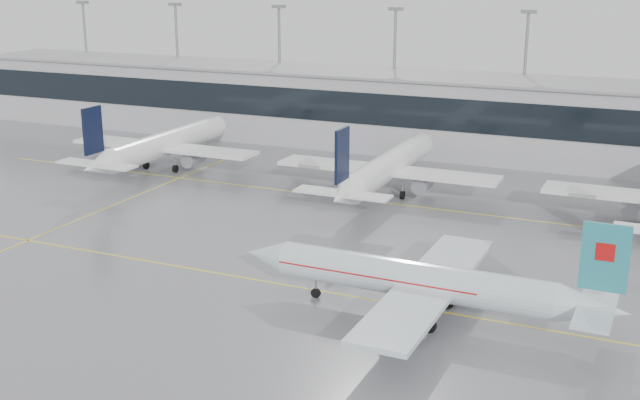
% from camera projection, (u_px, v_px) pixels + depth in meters
% --- Properties ---
extents(ground, '(320.00, 320.00, 0.00)m').
position_uv_depth(ground, '(269.00, 282.00, 76.62)').
color(ground, slate).
rests_on(ground, ground).
extents(taxi_line_main, '(120.00, 0.25, 0.01)m').
position_uv_depth(taxi_line_main, '(269.00, 282.00, 76.62)').
color(taxi_line_main, yellow).
rests_on(taxi_line_main, ground).
extents(taxi_line_north, '(120.00, 0.25, 0.01)m').
position_uv_depth(taxi_line_north, '(377.00, 202.00, 102.94)').
color(taxi_line_north, yellow).
rests_on(taxi_line_north, ground).
extents(taxi_line_cross, '(0.25, 60.00, 0.01)m').
position_uv_depth(taxi_line_cross, '(114.00, 205.00, 101.50)').
color(taxi_line_cross, yellow).
rests_on(taxi_line_cross, ground).
extents(terminal, '(180.00, 15.00, 12.00)m').
position_uv_depth(terminal, '(446.00, 115.00, 129.35)').
color(terminal, '#A8A8AC').
rests_on(terminal, ground).
extents(terminal_glass, '(180.00, 0.20, 5.00)m').
position_uv_depth(terminal_glass, '(433.00, 114.00, 122.31)').
color(terminal_glass, black).
rests_on(terminal_glass, ground).
extents(terminal_roof, '(182.00, 16.00, 0.40)m').
position_uv_depth(terminal_roof, '(447.00, 77.00, 127.62)').
color(terminal_roof, gray).
rests_on(terminal_roof, ground).
extents(light_masts, '(156.40, 1.00, 22.60)m').
position_uv_depth(light_masts, '(457.00, 66.00, 132.57)').
color(light_masts, gray).
rests_on(light_masts, ground).
extents(air_canada_jet, '(33.81, 26.24, 10.35)m').
position_uv_depth(air_canada_jet, '(427.00, 282.00, 67.92)').
color(air_canada_jet, silver).
rests_on(air_canada_jet, ground).
extents(parked_jet_b, '(29.64, 36.96, 11.72)m').
position_uv_depth(parked_jet_b, '(164.00, 144.00, 118.82)').
color(parked_jet_b, white).
rests_on(parked_jet_b, ground).
extents(parked_jet_c, '(29.64, 36.96, 11.72)m').
position_uv_depth(parked_jet_c, '(387.00, 167.00, 105.15)').
color(parked_jet_c, white).
rests_on(parked_jet_c, ground).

